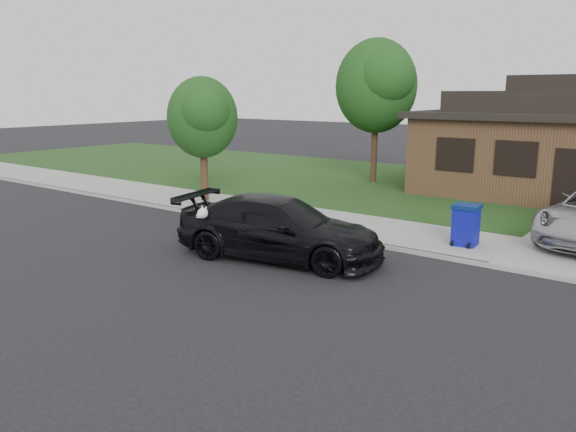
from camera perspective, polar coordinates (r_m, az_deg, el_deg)
The scene contains 8 objects.
ground at distance 13.02m, azimuth -1.15°, elevation -6.01°, with size 120.00×120.00×0.00m, color black.
sidewalk at distance 17.07m, azimuth 9.21°, elevation -1.48°, with size 60.00×3.00×0.12m, color gray.
curb at distance 15.79m, azimuth 6.68°, elevation -2.54°, with size 60.00×0.12×0.12m, color gray.
lawn at distance 24.31m, azimuth 18.02°, elevation 2.23°, with size 60.00×13.00×0.13m, color #193814.
sedan at distance 14.13m, azimuth -0.92°, elevation -1.24°, with size 5.67×3.16×1.55m.
recycling_bin at distance 15.67m, azimuth 17.62°, elevation -0.83°, with size 0.70×0.73×1.11m.
tree_0 at distance 25.57m, azimuth 9.16°, elevation 13.09°, with size 3.78×3.60×6.34m.
tree_2 at distance 21.11m, azimuth -8.63°, elevation 9.99°, with size 2.73×2.60×4.59m.
Camera 1 is at (7.59, -9.74, 4.12)m, focal length 35.00 mm.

